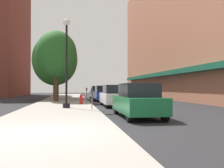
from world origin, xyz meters
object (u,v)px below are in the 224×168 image
tree_mid (56,54)px  fire_hydrant (81,99)px  tree_far (57,61)px  car_blue (103,94)px  car_white (114,96)px  car_black (98,93)px  parking_meter_near (92,96)px  tree_near (55,60)px  parking_meter_far (87,93)px  car_green (138,101)px  lamppost (66,61)px

tree_mid → fire_hydrant: bearing=-63.1°
tree_far → car_blue: tree_far is taller
car_white → car_black: same height
parking_meter_near → tree_near: bearing=103.4°
fire_hydrant → tree_near: bearing=107.0°
car_black → parking_meter_far: bearing=-99.8°
tree_mid → car_green: size_ratio=1.61×
tree_mid → car_white: size_ratio=1.61×
fire_hydrant → tree_mid: (-2.30, 4.53, 4.20)m
fire_hydrant → tree_near: size_ratio=0.10×
tree_near → car_green: tree_near is taller
parking_meter_far → car_blue: bearing=63.9°
car_green → tree_far: bearing=101.9°
car_white → car_black: 12.97m
parking_meter_near → car_blue: (1.95, 10.30, -0.14)m
parking_meter_near → car_black: car_black is taller
tree_far → car_white: tree_far is taller
fire_hydrant → tree_far: tree_far is taller
car_white → parking_meter_far: bearing=121.3°
tree_mid → car_blue: 6.27m
parking_meter_near → car_white: car_white is taller
parking_meter_far → tree_mid: (-2.82, 2.90, 3.77)m
lamppost → parking_meter_far: (1.61, 5.25, -2.25)m
parking_meter_far → car_blue: size_ratio=0.30×
tree_near → car_white: 12.31m
tree_near → lamppost: bearing=-82.5°
tree_mid → parking_meter_far: bearing=-45.8°
fire_hydrant → car_white: car_white is taller
tree_mid → tree_far: (-0.48, 9.15, 0.31)m
lamppost → car_blue: lamppost is taller
parking_meter_far → tree_near: tree_near is taller
parking_meter_far → car_blue: (1.95, 3.98, -0.14)m
parking_meter_near → parking_meter_far: same height
car_green → car_white: (0.00, 6.99, 0.00)m
lamppost → tree_far: tree_far is taller
car_blue → car_green: bearing=-92.1°
car_blue → tree_near: bearing=145.1°
tree_far → car_green: tree_far is taller
tree_far → car_black: 7.09m
parking_meter_near → tree_near: size_ratio=0.17×
car_white → car_blue: 7.10m
tree_mid → car_white: (4.77, -6.02, -3.92)m
tree_near → car_green: (5.21, -17.45, -3.86)m
tree_near → car_black: size_ratio=1.75×
parking_meter_near → parking_meter_far: bearing=90.0°
tree_near → car_white: (5.21, -10.46, -3.86)m
fire_hydrant → tree_near: (-2.74, 8.97, 4.15)m
tree_near → car_black: (5.21, 2.50, -3.86)m
parking_meter_near → car_black: 16.28m
parking_meter_far → car_green: 10.29m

